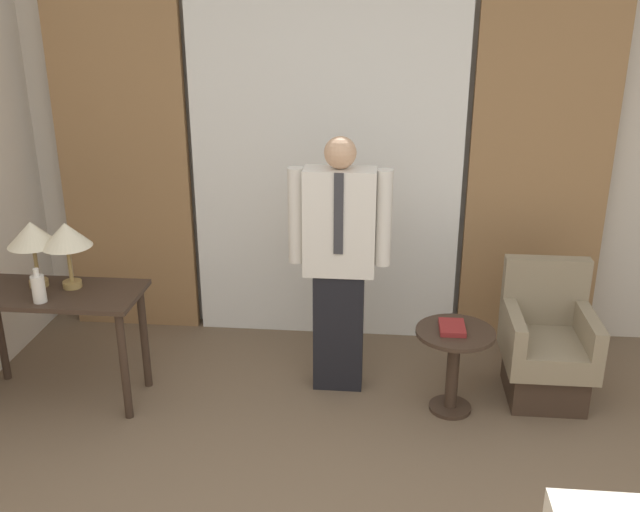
{
  "coord_description": "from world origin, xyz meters",
  "views": [
    {
      "loc": [
        0.42,
        -2.01,
        2.46
      ],
      "look_at": [
        0.04,
        1.92,
        0.96
      ],
      "focal_mm": 40.0,
      "sensor_mm": 36.0,
      "label": 1
    }
  ],
  "objects_px": {
    "table_lamp_right": "(66,237)",
    "side_table": "(454,357)",
    "table_lamp_left": "(32,236)",
    "person": "(339,258)",
    "book": "(452,327)",
    "desk": "(54,310)",
    "armchair": "(546,349)",
    "bottle_near_edge": "(39,288)"
  },
  "relations": [
    {
      "from": "desk",
      "to": "armchair",
      "type": "distance_m",
      "value": 3.07
    },
    {
      "from": "table_lamp_left",
      "to": "book",
      "type": "relative_size",
      "value": 1.96
    },
    {
      "from": "armchair",
      "to": "book",
      "type": "height_order",
      "value": "armchair"
    },
    {
      "from": "table_lamp_right",
      "to": "table_lamp_left",
      "type": "bearing_deg",
      "value": 180.0
    },
    {
      "from": "desk",
      "to": "side_table",
      "type": "height_order",
      "value": "desk"
    },
    {
      "from": "side_table",
      "to": "book",
      "type": "bearing_deg",
      "value": 153.93
    },
    {
      "from": "table_lamp_left",
      "to": "bottle_near_edge",
      "type": "relative_size",
      "value": 1.99
    },
    {
      "from": "armchair",
      "to": "side_table",
      "type": "relative_size",
      "value": 1.58
    },
    {
      "from": "person",
      "to": "armchair",
      "type": "xyz_separation_m",
      "value": [
        1.31,
        0.01,
        -0.57
      ]
    },
    {
      "from": "person",
      "to": "side_table",
      "type": "height_order",
      "value": "person"
    },
    {
      "from": "table_lamp_left",
      "to": "armchair",
      "type": "distance_m",
      "value": 3.24
    },
    {
      "from": "side_table",
      "to": "armchair",
      "type": "bearing_deg",
      "value": 22.03
    },
    {
      "from": "desk",
      "to": "book",
      "type": "distance_m",
      "value": 2.42
    },
    {
      "from": "table_lamp_right",
      "to": "book",
      "type": "bearing_deg",
      "value": 0.52
    },
    {
      "from": "desk",
      "to": "bottle_near_edge",
      "type": "bearing_deg",
      "value": -86.93
    },
    {
      "from": "bottle_near_edge",
      "to": "person",
      "type": "relative_size",
      "value": 0.13
    },
    {
      "from": "person",
      "to": "side_table",
      "type": "xyz_separation_m",
      "value": [
        0.71,
        -0.23,
        -0.53
      ]
    },
    {
      "from": "desk",
      "to": "table_lamp_right",
      "type": "xyz_separation_m",
      "value": [
        0.11,
        0.07,
        0.45
      ]
    },
    {
      "from": "person",
      "to": "book",
      "type": "relative_size",
      "value": 7.83
    },
    {
      "from": "desk",
      "to": "table_lamp_right",
      "type": "relative_size",
      "value": 2.63
    },
    {
      "from": "table_lamp_left",
      "to": "desk",
      "type": "bearing_deg",
      "value": -35.11
    },
    {
      "from": "table_lamp_left",
      "to": "person",
      "type": "bearing_deg",
      "value": 7.41
    },
    {
      "from": "person",
      "to": "side_table",
      "type": "bearing_deg",
      "value": -17.66
    },
    {
      "from": "desk",
      "to": "armchair",
      "type": "xyz_separation_m",
      "value": [
        3.03,
        0.33,
        -0.29
      ]
    },
    {
      "from": "side_table",
      "to": "book",
      "type": "xyz_separation_m",
      "value": [
        -0.02,
        0.01,
        0.19
      ]
    },
    {
      "from": "desk",
      "to": "side_table",
      "type": "relative_size",
      "value": 2.01
    },
    {
      "from": "desk",
      "to": "table_lamp_right",
      "type": "bearing_deg",
      "value": 35.11
    },
    {
      "from": "desk",
      "to": "person",
      "type": "distance_m",
      "value": 1.78
    },
    {
      "from": "table_lamp_right",
      "to": "armchair",
      "type": "distance_m",
      "value": 3.03
    },
    {
      "from": "table_lamp_right",
      "to": "side_table",
      "type": "bearing_deg",
      "value": 0.27
    },
    {
      "from": "table_lamp_left",
      "to": "table_lamp_right",
      "type": "height_order",
      "value": "same"
    },
    {
      "from": "table_lamp_right",
      "to": "book",
      "type": "height_order",
      "value": "table_lamp_right"
    },
    {
      "from": "book",
      "to": "side_table",
      "type": "bearing_deg",
      "value": -26.07
    },
    {
      "from": "person",
      "to": "armchair",
      "type": "distance_m",
      "value": 1.43
    },
    {
      "from": "bottle_near_edge",
      "to": "side_table",
      "type": "bearing_deg",
      "value": 5.55
    },
    {
      "from": "table_lamp_left",
      "to": "table_lamp_right",
      "type": "distance_m",
      "value": 0.21
    },
    {
      "from": "desk",
      "to": "person",
      "type": "xyz_separation_m",
      "value": [
        1.72,
        0.31,
        0.29
      ]
    },
    {
      "from": "bottle_near_edge",
      "to": "table_lamp_left",
      "type": "bearing_deg",
      "value": 116.93
    },
    {
      "from": "table_lamp_left",
      "to": "book",
      "type": "xyz_separation_m",
      "value": [
        2.52,
        0.02,
        -0.5
      ]
    },
    {
      "from": "person",
      "to": "armchair",
      "type": "bearing_deg",
      "value": 0.62
    },
    {
      "from": "book",
      "to": "person",
      "type": "bearing_deg",
      "value": 162.61
    },
    {
      "from": "table_lamp_left",
      "to": "side_table",
      "type": "relative_size",
      "value": 0.76
    }
  ]
}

